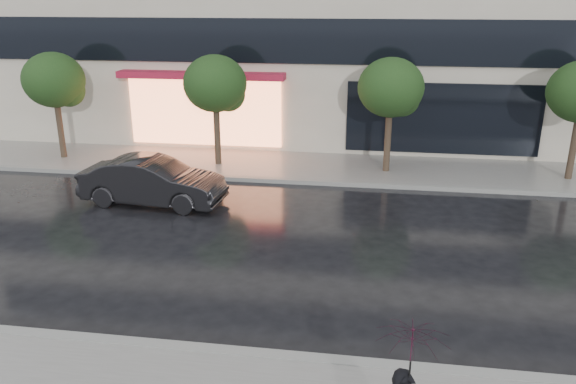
# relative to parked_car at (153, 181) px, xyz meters

# --- Properties ---
(ground) EXTENTS (120.00, 120.00, 0.00)m
(ground) POSITION_rel_parked_car_xyz_m (3.90, -6.00, -0.70)
(ground) COLOR black
(ground) RESTS_ON ground
(sidewalk_far) EXTENTS (60.00, 3.50, 0.12)m
(sidewalk_far) POSITION_rel_parked_car_xyz_m (3.90, 4.25, -0.64)
(sidewalk_far) COLOR slate
(sidewalk_far) RESTS_ON ground
(curb_near) EXTENTS (60.00, 0.25, 0.14)m
(curb_near) POSITION_rel_parked_car_xyz_m (3.90, -7.00, -0.63)
(curb_near) COLOR gray
(curb_near) RESTS_ON ground
(curb_far) EXTENTS (60.00, 0.25, 0.14)m
(curb_far) POSITION_rel_parked_car_xyz_m (3.90, 2.50, -0.63)
(curb_far) COLOR gray
(curb_far) RESTS_ON ground
(tree_far_west) EXTENTS (2.20, 2.20, 3.99)m
(tree_far_west) POSITION_rel_parked_car_xyz_m (-5.04, 4.03, 2.22)
(tree_far_west) COLOR #33261C
(tree_far_west) RESTS_ON ground
(tree_mid_west) EXTENTS (2.20, 2.20, 3.99)m
(tree_mid_west) POSITION_rel_parked_car_xyz_m (0.96, 4.03, 2.22)
(tree_mid_west) COLOR #33261C
(tree_mid_west) RESTS_ON ground
(tree_mid_east) EXTENTS (2.20, 2.20, 3.99)m
(tree_mid_east) POSITION_rel_parked_car_xyz_m (6.96, 4.03, 2.22)
(tree_mid_east) COLOR #33261C
(tree_mid_east) RESTS_ON ground
(parked_car) EXTENTS (4.34, 1.81, 1.40)m
(parked_car) POSITION_rel_parked_car_xyz_m (0.00, 0.00, 0.00)
(parked_car) COLOR black
(parked_car) RESTS_ON ground
(pedestrian_with_umbrella) EXTENTS (0.91, 0.93, 2.18)m
(pedestrian_with_umbrella) POSITION_rel_parked_car_xyz_m (6.85, -9.25, 0.86)
(pedestrian_with_umbrella) COLOR black
(pedestrian_with_umbrella) RESTS_ON sidewalk_near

